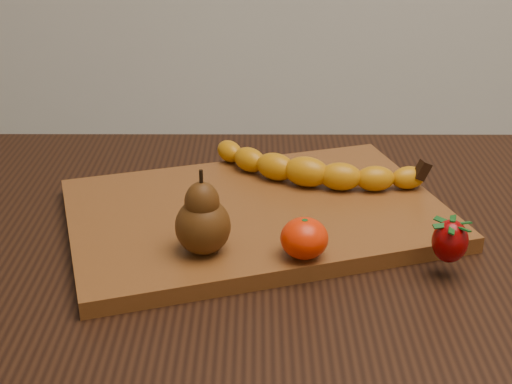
# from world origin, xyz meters

# --- Properties ---
(table) EXTENTS (1.00, 0.70, 0.76)m
(table) POSITION_xyz_m (0.00, 0.00, 0.66)
(table) COLOR black
(table) RESTS_ON ground
(cutting_board) EXTENTS (0.52, 0.42, 0.02)m
(cutting_board) POSITION_xyz_m (-0.06, 0.05, 0.77)
(cutting_board) COLOR brown
(cutting_board) RESTS_ON table
(banana) EXTENTS (0.26, 0.15, 0.04)m
(banana) POSITION_xyz_m (0.00, 0.11, 0.80)
(banana) COLOR #CC8209
(banana) RESTS_ON cutting_board
(pear) EXTENTS (0.07, 0.07, 0.09)m
(pear) POSITION_xyz_m (-0.12, -0.06, 0.83)
(pear) COLOR #4D2A0C
(pear) RESTS_ON cutting_board
(mandarin) EXTENTS (0.05, 0.05, 0.04)m
(mandarin) POSITION_xyz_m (-0.01, -0.07, 0.80)
(mandarin) COLOR red
(mandarin) RESTS_ON cutting_board
(strawberry) EXTENTS (0.05, 0.05, 0.05)m
(strawberry) POSITION_xyz_m (0.14, -0.08, 0.80)
(strawberry) COLOR #880304
(strawberry) RESTS_ON cutting_board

